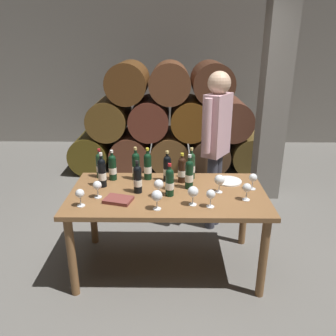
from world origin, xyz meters
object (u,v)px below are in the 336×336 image
(wine_bottle_2, at_px, (182,170))
(wine_glass_4, at_px, (219,180))
(wine_glass_8, at_px, (80,194))
(sommelier_presenting, at_px, (216,137))
(wine_bottle_4, at_px, (167,168))
(wine_glass_6, at_px, (211,195))
(dining_table, at_px, (168,202))
(wine_bottle_5, at_px, (136,166))
(wine_glass_3, at_px, (97,186))
(wine_glass_7, at_px, (253,178))
(wine_glass_5, at_px, (159,185))
(wine_glass_0, at_px, (157,196))
(wine_bottle_7, at_px, (170,182))
(wine_bottle_1, at_px, (189,174))
(wine_bottle_3, at_px, (191,165))
(wine_glass_9, at_px, (247,188))
(wine_bottle_8, at_px, (148,166))
(wine_bottle_10, at_px, (100,165))
(tasting_notebook, at_px, (118,200))
(wine_glass_2, at_px, (170,179))
(wine_glass_1, at_px, (193,192))
(serving_plate, at_px, (229,181))
(wine_bottle_9, at_px, (138,179))
(wine_bottle_0, at_px, (113,167))
(wine_bottle_6, at_px, (102,172))

(wine_bottle_2, relative_size, wine_glass_4, 1.73)
(wine_glass_8, height_order, sommelier_presenting, sommelier_presenting)
(wine_bottle_4, xyz_separation_m, wine_glass_6, (0.35, -0.52, -0.02))
(dining_table, distance_m, wine_bottle_5, 0.48)
(wine_glass_3, relative_size, wine_glass_7, 1.01)
(wine_glass_5, bearing_deg, wine_glass_0, -91.50)
(wine_bottle_7, relative_size, wine_glass_4, 1.77)
(wine_bottle_1, height_order, wine_glass_5, wine_bottle_1)
(wine_bottle_3, distance_m, wine_glass_9, 0.63)
(wine_bottle_2, bearing_deg, wine_bottle_1, -66.48)
(wine_glass_6, bearing_deg, wine_glass_9, 22.47)
(wine_bottle_8, xyz_separation_m, wine_bottle_10, (-0.46, 0.04, -0.01))
(wine_bottle_5, distance_m, wine_glass_8, 0.68)
(tasting_notebook, bearing_deg, dining_table, 39.46)
(wine_glass_4, relative_size, sommelier_presenting, 0.09)
(wine_glass_7, bearing_deg, wine_bottle_10, 169.40)
(wine_bottle_3, relative_size, wine_bottle_10, 1.06)
(wine_glass_2, bearing_deg, wine_bottle_2, 57.36)
(wine_bottle_4, distance_m, wine_bottle_7, 0.31)
(wine_glass_2, relative_size, sommelier_presenting, 0.08)
(wine_glass_1, bearing_deg, wine_glass_9, 11.86)
(wine_bottle_2, height_order, sommelier_presenting, sommelier_presenting)
(wine_bottle_10, height_order, serving_plate, wine_bottle_10)
(wine_glass_9, bearing_deg, wine_bottle_8, 152.52)
(dining_table, height_order, wine_bottle_9, wine_bottle_9)
(wine_bottle_1, height_order, wine_glass_2, wine_bottle_1)
(wine_bottle_3, relative_size, wine_bottle_5, 0.95)
(wine_bottle_0, relative_size, wine_bottle_8, 0.94)
(serving_plate, bearing_deg, wine_bottle_5, 176.43)
(wine_bottle_0, xyz_separation_m, wine_glass_2, (0.54, -0.21, -0.02))
(wine_glass_2, bearing_deg, wine_bottle_7, -92.67)
(wine_bottle_10, xyz_separation_m, wine_glass_2, (0.67, -0.27, -0.02))
(wine_bottle_10, xyz_separation_m, wine_glass_5, (0.58, -0.43, -0.01))
(wine_bottle_0, relative_size, wine_glass_3, 1.95)
(wine_bottle_5, xyz_separation_m, wine_bottle_10, (-0.35, 0.05, -0.01))
(wine_glass_2, bearing_deg, tasting_notebook, -150.07)
(wine_bottle_5, height_order, wine_glass_4, wine_bottle_5)
(wine_glass_9, relative_size, serving_plate, 0.62)
(wine_bottle_2, bearing_deg, wine_glass_7, -14.14)
(wine_glass_7, distance_m, tasting_notebook, 1.18)
(dining_table, distance_m, wine_glass_7, 0.78)
(sommelier_presenting, bearing_deg, wine_bottle_2, -125.62)
(wine_bottle_1, relative_size, wine_bottle_8, 1.02)
(wine_bottle_0, xyz_separation_m, wine_bottle_2, (0.65, -0.05, -0.00))
(wine_bottle_5, bearing_deg, wine_glass_3, -125.51)
(wine_bottle_10, bearing_deg, wine_glass_2, -21.91)
(wine_bottle_10, height_order, wine_glass_4, wine_bottle_10)
(wine_bottle_5, xyz_separation_m, wine_bottle_6, (-0.29, -0.17, 0.00))
(wine_bottle_4, relative_size, wine_bottle_9, 1.01)
(wine_glass_4, distance_m, wine_glass_5, 0.53)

